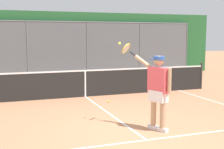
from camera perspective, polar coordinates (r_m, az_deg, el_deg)
ground_plane at (r=7.14m, az=4.44°, el=-10.57°), size 60.00×60.00×0.00m
court_line_markings at (r=6.44m, az=7.50°, el=-12.58°), size 7.66×9.00×0.01m
fence_backdrop at (r=16.77m, az=-10.22°, el=5.37°), size 18.23×1.37×3.39m
tennis_net at (r=11.09m, az=-4.93°, el=-1.56°), size 9.84×0.09×1.07m
tennis_player at (r=7.14m, az=8.37°, el=-2.24°), size 0.86×1.23×2.01m
tennis_ball_mid_court at (r=10.20m, az=-0.61°, el=-4.93°), size 0.07×0.07×0.07m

